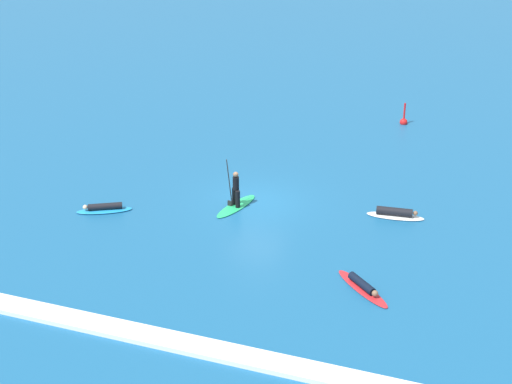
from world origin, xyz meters
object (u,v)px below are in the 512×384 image
Objects in this scene: surfer_on_blue_board at (104,208)px; surfer_on_white_board at (395,213)px; surfer_on_green_board at (236,198)px; surfer_on_red_board at (363,286)px; marker_buoy at (404,121)px.

surfer_on_white_board is at bearing 168.30° from surfer_on_blue_board.
surfer_on_blue_board is (-12.15, -3.71, -0.03)m from surfer_on_white_board.
surfer_on_green_board is (5.30, 2.34, 0.29)m from surfer_on_blue_board.
surfer_on_red_board is at bearing -96.66° from surfer_on_white_board.
surfer_on_blue_board is 1.81× the size of marker_buoy.
surfer_on_blue_board reaches higher than surfer_on_red_board.
surfer_on_green_board is at bearing 175.15° from surfer_on_blue_board.
surfer_on_blue_board is at bearing -168.94° from surfer_on_white_board.
surfer_on_blue_board is 0.96× the size of surfer_on_red_board.
surfer_on_blue_board is 18.88m from marker_buoy.
surfer_on_white_board is 1.03× the size of surfer_on_blue_board.
surfer_on_red_board is at bearing 68.50° from surfer_on_green_board.
surfer_on_white_board is 6.99m from surfer_on_green_board.
surfer_on_blue_board is 12.33m from surfer_on_red_board.
surfer_on_white_board is at bearing 131.41° from surfer_on_red_board.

